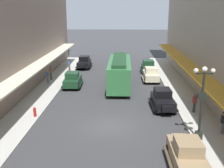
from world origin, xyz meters
name	(u,v)px	position (x,y,z in m)	size (l,w,h in m)	color
ground_plane	(109,126)	(0.00, 0.00, 0.00)	(200.00, 200.00, 0.00)	#38383A
sidewalk_left	(15,124)	(-7.50, 0.00, 0.07)	(3.00, 60.00, 0.15)	#B7B5AD
sidewalk_right	(205,127)	(7.50, 0.00, 0.07)	(3.00, 60.00, 0.15)	#B7B5AD
parked_car_0	(163,99)	(4.74, 4.14, 0.94)	(2.30, 4.32, 1.84)	black
parked_car_1	(187,153)	(4.76, -5.60, 0.94)	(2.17, 4.27, 1.84)	#997F5B
parked_car_2	(148,67)	(4.72, 18.46, 0.94)	(2.22, 4.29, 1.84)	#193D23
parked_car_3	(151,74)	(4.61, 13.97, 0.94)	(2.20, 4.28, 1.84)	beige
parked_car_4	(84,62)	(-4.88, 21.56, 0.94)	(2.21, 4.29, 1.84)	black
parked_car_5	(73,79)	(-4.81, 10.96, 0.94)	(2.24, 4.30, 1.84)	#193D23
streetcar	(119,71)	(0.67, 11.22, 1.90)	(2.59, 9.62, 3.46)	#33723F
lamp_post_with_clock	(202,100)	(6.40, -2.13, 2.99)	(1.42, 0.44, 5.16)	black
fire_hydrant	(35,112)	(-6.35, 1.44, 0.56)	(0.24, 0.24, 0.82)	#B21E19
pedestrian_1	(223,123)	(8.33, -1.31, 1.01)	(0.36, 0.28, 1.67)	slate
pedestrian_2	(48,76)	(-8.04, 12.05, 0.99)	(0.36, 0.24, 1.64)	slate
pedestrian_3	(194,103)	(7.33, 2.94, 0.99)	(0.36, 0.24, 1.64)	#2D2D33
pedestrian_4	(51,73)	(-8.07, 13.72, 1.01)	(0.36, 0.28, 1.67)	#4C4238
pedestrian_5	(69,65)	(-6.74, 19.13, 1.01)	(0.36, 0.28, 1.67)	#4C4238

